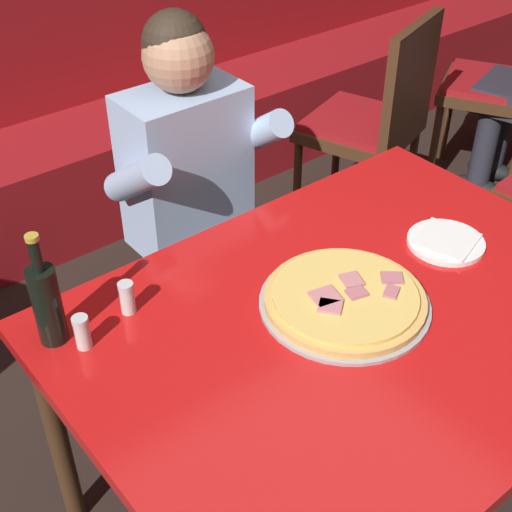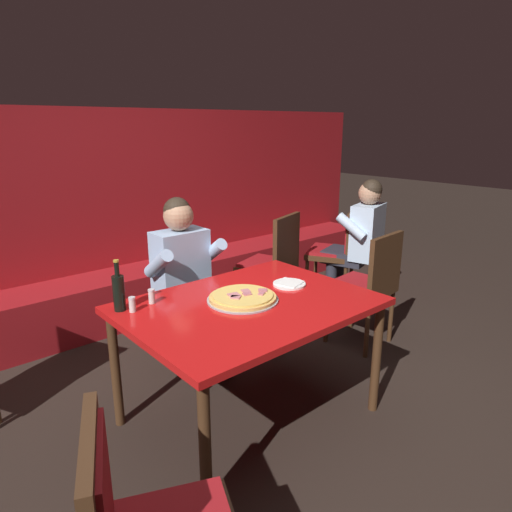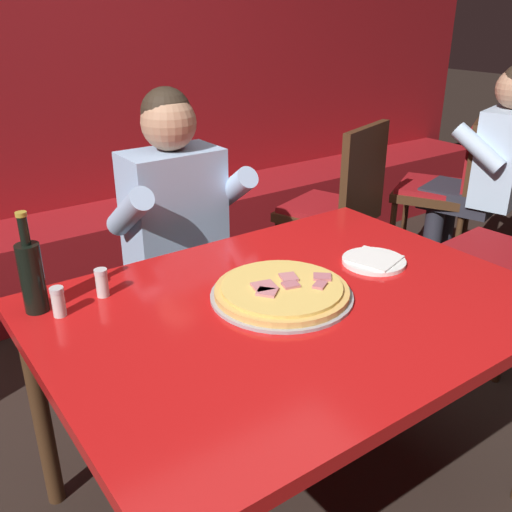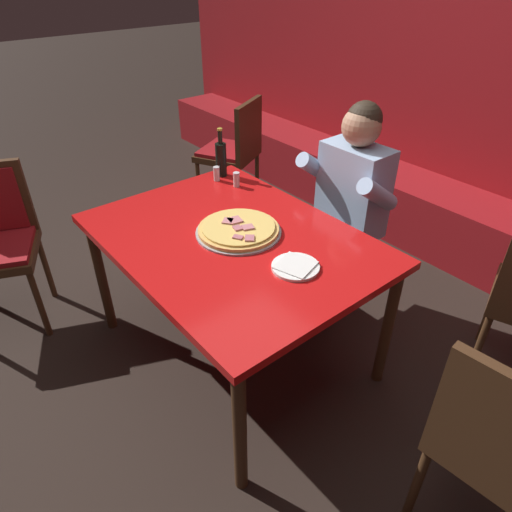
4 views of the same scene
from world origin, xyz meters
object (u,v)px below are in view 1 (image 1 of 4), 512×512
shaker_parmesan (82,334)px  dining_chair_side_aisle (509,77)px  dining_chair_far_right (378,114)px  shaker_red_pepper_flakes (127,299)px  beer_bottle (47,302)px  pizza (345,299)px  plate_white_paper (446,242)px  diner_seated_blue_shirt (202,199)px  main_dining_table (358,335)px

shaker_parmesan → dining_chair_side_aisle: dining_chair_side_aisle is taller
dining_chair_far_right → dining_chair_side_aisle: dining_chair_far_right is taller
shaker_red_pepper_flakes → dining_chair_far_right: size_ratio=0.09×
beer_bottle → pizza: bearing=-29.0°
pizza → shaker_red_pepper_flakes: bearing=143.7°
plate_white_paper → diner_seated_blue_shirt: (-0.33, 0.68, -0.07)m
dining_chair_far_right → dining_chair_side_aisle: bearing=-6.6°
plate_white_paper → diner_seated_blue_shirt: diner_seated_blue_shirt is taller
main_dining_table → dining_chair_side_aisle: (1.90, 0.88, -0.11)m
diner_seated_blue_shirt → dining_chair_side_aisle: bearing=4.3°
dining_chair_side_aisle → plate_white_paper: bearing=-151.5°
shaker_red_pepper_flakes → diner_seated_blue_shirt: size_ratio=0.07×
shaker_parmesan → shaker_red_pepper_flakes: 0.15m
main_dining_table → shaker_red_pepper_flakes: shaker_red_pepper_flakes is taller
plate_white_paper → dining_chair_side_aisle: (1.51, 0.82, -0.19)m
main_dining_table → diner_seated_blue_shirt: 0.74m
plate_white_paper → dining_chair_side_aisle: bearing=28.5°
beer_bottle → plate_white_paper: bearing=-18.1°
plate_white_paper → dining_chair_far_right: dining_chair_far_right is taller
shaker_parmesan → diner_seated_blue_shirt: 0.76m
beer_bottle → dining_chair_side_aisle: beer_bottle is taller
main_dining_table → shaker_red_pepper_flakes: bearing=140.5°
plate_white_paper → beer_bottle: (-1.00, 0.33, 0.10)m
diner_seated_blue_shirt → dining_chair_far_right: diner_seated_blue_shirt is taller
beer_bottle → dining_chair_far_right: 1.84m
beer_bottle → shaker_parmesan: size_ratio=3.40×
shaker_parmesan → shaker_red_pepper_flakes: (0.14, 0.04, 0.00)m
pizza → main_dining_table: bearing=-78.3°
plate_white_paper → shaker_parmesan: bearing=164.8°
main_dining_table → dining_chair_far_right: (1.11, 0.97, -0.10)m
pizza → shaker_parmesan: (-0.56, 0.27, 0.02)m
beer_bottle → dining_chair_side_aisle: size_ratio=0.30×
beer_bottle → dining_chair_far_right: size_ratio=0.29×
shaker_red_pepper_flakes → dining_chair_side_aisle: size_ratio=0.09×
plate_white_paper → dining_chair_side_aisle: size_ratio=0.22×
main_dining_table → shaker_parmesan: (-0.57, 0.32, 0.11)m
plate_white_paper → shaker_parmesan: 0.99m
shaker_red_pepper_flakes → plate_white_paper: bearing=-20.3°
shaker_red_pepper_flakes → beer_bottle: bearing=172.1°
beer_bottle → shaker_red_pepper_flakes: 0.20m
diner_seated_blue_shirt → main_dining_table: bearing=-94.0°
plate_white_paper → beer_bottle: beer_bottle is taller
plate_white_paper → beer_bottle: 1.06m
main_dining_table → shaker_parmesan: 0.66m
dining_chair_far_right → main_dining_table: bearing=-138.9°
beer_bottle → shaker_parmesan: bearing=-57.8°
shaker_parmesan → dining_chair_side_aisle: 2.54m
main_dining_table → plate_white_paper: (0.38, 0.05, 0.08)m
pizza → beer_bottle: bearing=151.0°
shaker_red_pepper_flakes → dining_chair_side_aisle: bearing=12.6°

